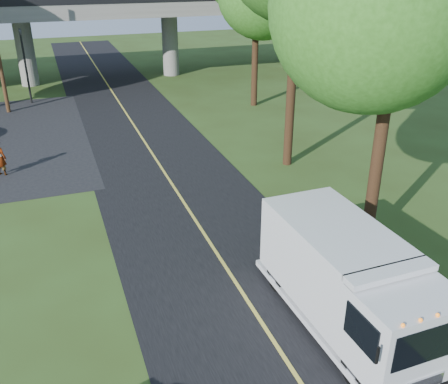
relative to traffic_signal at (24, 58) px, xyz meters
name	(u,v)px	position (x,y,z in m)	size (l,w,h in m)	color
ground	(238,287)	(6.00, -26.00, -3.20)	(120.00, 120.00, 0.00)	#2F4117
road	(164,172)	(6.00, -16.00, -3.19)	(7.00, 90.00, 0.02)	black
lane_line	(164,172)	(6.00, -16.00, -3.17)	(0.12, 90.00, 0.01)	gold
overpass	(99,25)	(6.00, 6.00, 1.36)	(54.00, 10.00, 7.30)	slate
traffic_signal	(24,58)	(0.00, 0.00, 0.00)	(0.18, 0.22, 5.20)	black
step_van	(348,279)	(8.20, -28.66, -1.66)	(2.64, 6.80, 2.83)	silver
pedestrian	(0,158)	(-1.45, -13.61, -2.32)	(0.64, 0.42, 1.77)	gray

